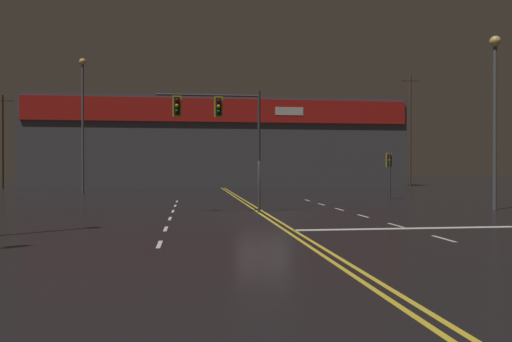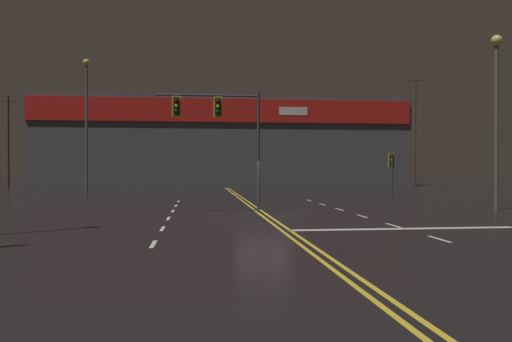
{
  "view_description": "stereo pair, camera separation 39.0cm",
  "coord_description": "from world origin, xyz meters",
  "px_view_note": "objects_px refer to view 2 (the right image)",
  "views": [
    {
      "loc": [
        -3.4,
        -23.36,
        2.18
      ],
      "look_at": [
        0.0,
        2.57,
        2.0
      ],
      "focal_mm": 35.0,
      "sensor_mm": 36.0,
      "label": 1
    },
    {
      "loc": [
        -3.01,
        -23.4,
        2.18
      ],
      "look_at": [
        0.0,
        2.57,
        2.0
      ],
      "focal_mm": 35.0,
      "sensor_mm": 36.0,
      "label": 2
    }
  ],
  "objects_px": {
    "traffic_signal_corner_northeast": "(391,165)",
    "streetlight_near_left": "(497,98)",
    "traffic_signal_median": "(217,119)",
    "streetlight_near_right": "(86,110)"
  },
  "relations": [
    {
      "from": "traffic_signal_corner_northeast",
      "to": "traffic_signal_median",
      "type": "bearing_deg",
      "value": -144.61
    },
    {
      "from": "streetlight_near_right",
      "to": "traffic_signal_median",
      "type": "bearing_deg",
      "value": -62.11
    },
    {
      "from": "streetlight_near_left",
      "to": "streetlight_near_right",
      "type": "height_order",
      "value": "streetlight_near_right"
    },
    {
      "from": "streetlight_near_left",
      "to": "streetlight_near_right",
      "type": "bearing_deg",
      "value": 141.51
    },
    {
      "from": "traffic_signal_median",
      "to": "streetlight_near_left",
      "type": "distance_m",
      "value": 14.31
    },
    {
      "from": "traffic_signal_corner_northeast",
      "to": "streetlight_near_right",
      "type": "bearing_deg",
      "value": 154.27
    },
    {
      "from": "traffic_signal_corner_northeast",
      "to": "streetlight_near_right",
      "type": "xyz_separation_m",
      "value": [
        -22.45,
        10.82,
        4.73
      ]
    },
    {
      "from": "traffic_signal_median",
      "to": "streetlight_near_right",
      "type": "height_order",
      "value": "streetlight_near_right"
    },
    {
      "from": "traffic_signal_median",
      "to": "traffic_signal_corner_northeast",
      "type": "xyz_separation_m",
      "value": [
        12.15,
        8.64,
        -2.18
      ]
    },
    {
      "from": "traffic_signal_corner_northeast",
      "to": "streetlight_near_left",
      "type": "bearing_deg",
      "value": -76.45
    }
  ]
}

